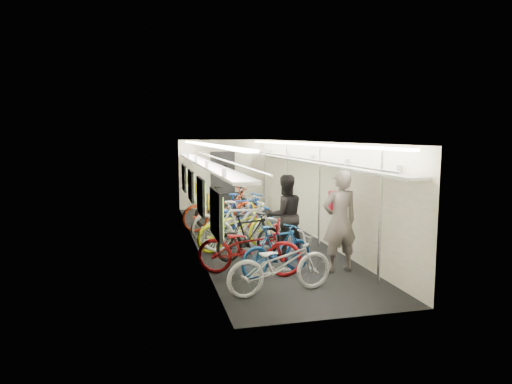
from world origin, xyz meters
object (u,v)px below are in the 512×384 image
bicycle_0 (280,264)px  backpack (336,201)px  passenger_near (340,221)px  passenger_mid (285,215)px  bicycle_1 (277,250)px

bicycle_0 → backpack: bearing=-58.1°
bicycle_0 → backpack: 2.21m
backpack → passenger_near: bearing=-101.4°
bicycle_0 → passenger_near: bearing=-67.1°
bicycle_0 → backpack: backpack is taller
passenger_near → passenger_mid: 1.48m
passenger_near → passenger_mid: size_ratio=1.10×
passenger_near → passenger_mid: passenger_near is taller
bicycle_0 → backpack: (1.54, 1.37, 0.79)m
passenger_near → backpack: 0.57m
bicycle_1 → passenger_mid: bearing=-43.1°
passenger_near → passenger_mid: (-0.66, 1.33, -0.09)m
bicycle_1 → passenger_near: size_ratio=0.82×
bicycle_1 → passenger_mid: 1.46m
bicycle_1 → bicycle_0: bearing=146.4°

